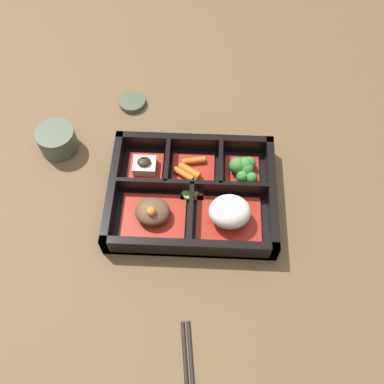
% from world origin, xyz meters
% --- Properties ---
extents(ground_plane, '(3.00, 3.00, 0.00)m').
position_xyz_m(ground_plane, '(0.00, 0.00, 0.00)').
color(ground_plane, brown).
extents(bento_base, '(0.31, 0.24, 0.01)m').
position_xyz_m(bento_base, '(0.00, 0.00, 0.01)').
color(bento_base, black).
rests_on(bento_base, ground_plane).
extents(bento_rim, '(0.31, 0.24, 0.05)m').
position_xyz_m(bento_rim, '(-0.00, -0.00, 0.02)').
color(bento_rim, black).
rests_on(bento_rim, ground_plane).
extents(bowl_rice, '(0.12, 0.09, 0.06)m').
position_xyz_m(bowl_rice, '(-0.07, 0.05, 0.04)').
color(bowl_rice, maroon).
rests_on(bowl_rice, bento_base).
extents(bowl_stew, '(0.12, 0.09, 0.05)m').
position_xyz_m(bowl_stew, '(0.07, 0.05, 0.03)').
color(bowl_stew, maroon).
rests_on(bowl_stew, bento_base).
extents(bowl_greens, '(0.07, 0.07, 0.04)m').
position_xyz_m(bowl_greens, '(-0.10, -0.06, 0.03)').
color(bowl_greens, maroon).
rests_on(bowl_greens, bento_base).
extents(bowl_carrots, '(0.08, 0.07, 0.02)m').
position_xyz_m(bowl_carrots, '(0.00, -0.05, 0.02)').
color(bowl_carrots, maroon).
rests_on(bowl_carrots, bento_base).
extents(bowl_tofu, '(0.07, 0.07, 0.03)m').
position_xyz_m(bowl_tofu, '(0.09, -0.06, 0.02)').
color(bowl_tofu, maroon).
rests_on(bowl_tofu, bento_base).
extents(bowl_pickles, '(0.04, 0.04, 0.01)m').
position_xyz_m(bowl_pickles, '(0.00, -0.01, 0.02)').
color(bowl_pickles, maroon).
rests_on(bowl_pickles, bento_base).
extents(tea_cup, '(0.08, 0.08, 0.05)m').
position_xyz_m(tea_cup, '(0.27, -0.11, 0.03)').
color(tea_cup, '#424C38').
rests_on(tea_cup, ground_plane).
extents(sauce_dish, '(0.06, 0.06, 0.01)m').
position_xyz_m(sauce_dish, '(0.14, -0.23, 0.01)').
color(sauce_dish, '#424C38').
rests_on(sauce_dish, ground_plane).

